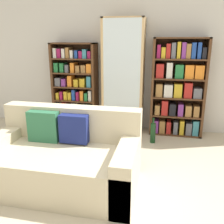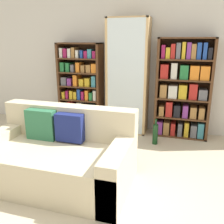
# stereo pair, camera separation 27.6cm
# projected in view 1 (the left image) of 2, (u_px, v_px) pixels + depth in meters

# --- Properties ---
(ground_plane) EXTENTS (16.00, 16.00, 0.00)m
(ground_plane) POSITION_uv_depth(u_px,v_px,m) (91.00, 217.00, 2.32)
(ground_plane) COLOR beige
(wall_back) EXTENTS (6.35, 0.06, 2.70)m
(wall_back) POSITION_uv_depth(u_px,v_px,m) (131.00, 53.00, 4.32)
(wall_back) COLOR beige
(wall_back) RESTS_ON ground
(couch) EXTENTS (1.65, 0.92, 0.83)m
(couch) POSITION_uv_depth(u_px,v_px,m) (63.00, 160.00, 2.78)
(couch) COLOR beige
(couch) RESTS_ON ground
(bookshelf_left) EXTENTS (0.79, 0.32, 1.52)m
(bookshelf_left) POSITION_uv_depth(u_px,v_px,m) (75.00, 88.00, 4.49)
(bookshelf_left) COLOR #4C2D19
(bookshelf_left) RESTS_ON ground
(display_cabinet) EXTENTS (0.69, 0.36, 1.91)m
(display_cabinet) POSITION_uv_depth(u_px,v_px,m) (123.00, 78.00, 4.24)
(display_cabinet) COLOR tan
(display_cabinet) RESTS_ON ground
(bookshelf_right) EXTENTS (0.86, 0.32, 1.61)m
(bookshelf_right) POSITION_uv_depth(u_px,v_px,m) (178.00, 88.00, 4.12)
(bookshelf_right) COLOR #4C2D19
(bookshelf_right) RESTS_ON ground
(wine_bottle) EXTENTS (0.08, 0.08, 0.41)m
(wine_bottle) POSITION_uv_depth(u_px,v_px,m) (153.00, 133.00, 3.92)
(wine_bottle) COLOR #143819
(wine_bottle) RESTS_ON ground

